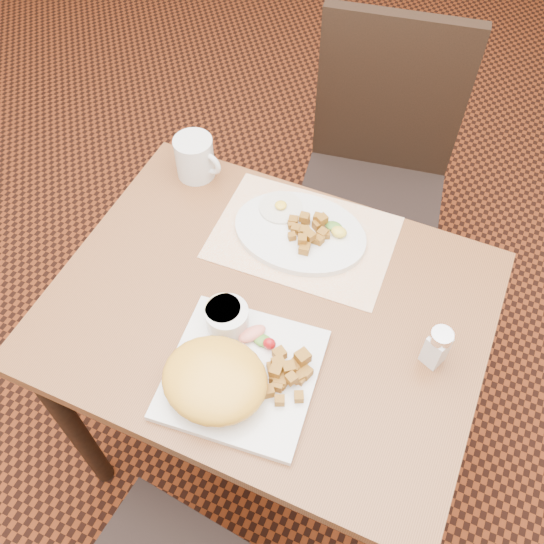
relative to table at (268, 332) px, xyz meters
The scene contains 15 objects.
ground 0.64m from the table, ahead, with size 8.00×8.00×0.00m, color black.
table is the anchor object (origin of this frame).
chair_far 0.70m from the table, 86.62° to the left, with size 0.48×0.49×0.97m.
placemat 0.23m from the table, 90.08° to the left, with size 0.40×0.28×0.00m, color white.
plate_square 0.21m from the table, 82.71° to the right, with size 0.28×0.28×0.02m, color silver.
plate_oval 0.24m from the table, 92.90° to the left, with size 0.30×0.23×0.02m, color silver, non-canonical shape.
hollandaise_mound 0.27m from the table, 92.77° to the right, with size 0.20×0.18×0.07m.
ramekin 0.18m from the table, 122.75° to the right, with size 0.09×0.09×0.05m.
garnish_sq 0.16m from the table, 77.03° to the right, with size 0.08×0.07×0.03m.
fried_egg 0.29m from the table, 107.21° to the left, with size 0.10×0.10×0.02m.
garnish_ov 0.28m from the table, 73.87° to the left, with size 0.06×0.04×0.02m.
salt_shaker 0.38m from the table, ahead, with size 0.06×0.06×0.10m.
coffee_mug 0.46m from the table, 138.06° to the left, with size 0.12×0.09×0.11m.
home_fries_sq 0.22m from the table, 53.94° to the right, with size 0.09×0.12×0.04m.
home_fries_ov 0.24m from the table, 86.22° to the left, with size 0.11×0.11×0.03m.
Camera 1 is at (0.29, -0.62, 1.82)m, focal length 40.00 mm.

